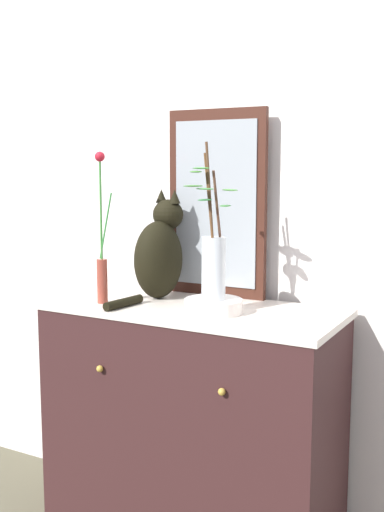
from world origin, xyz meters
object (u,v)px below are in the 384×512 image
sideboard (192,428)px  bowl_porcelain (213,306)px  vase_slim_green (102,257)px  cat_sitting (159,253)px  vase_glass_clear (213,260)px  mirror_leaning (217,204)px

sideboard → bowl_porcelain: 0.50m
sideboard → vase_slim_green: size_ratio=1.96×
cat_sitting → vase_glass_clear: vase_glass_clear is taller
mirror_leaning → vase_slim_green: 0.48m
bowl_porcelain → mirror_leaning: bearing=114.7°
sideboard → cat_sitting: bearing=159.5°
cat_sitting → bowl_porcelain: (0.29, -0.13, -0.15)m
mirror_leaning → vase_slim_green: bearing=-133.2°
sideboard → vase_glass_clear: (0.12, -0.06, 0.64)m
sideboard → vase_glass_clear: bearing=-28.6°
sideboard → vase_glass_clear: vase_glass_clear is taller
sideboard → mirror_leaning: 0.84m
sideboard → mirror_leaning: (-0.01, 0.21, 0.81)m
sideboard → vase_glass_clear: 0.66m
bowl_porcelain → vase_slim_green: bearing=-172.8°
sideboard → mirror_leaning: size_ratio=1.51×
sideboard → vase_glass_clear: size_ratio=2.03×
cat_sitting → vase_glass_clear: (0.29, -0.13, 0.01)m
cat_sitting → bowl_porcelain: cat_sitting is taller
vase_glass_clear → sideboard: bearing=151.4°
cat_sitting → bowl_porcelain: size_ratio=2.06×
cat_sitting → vase_slim_green: bearing=-126.5°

